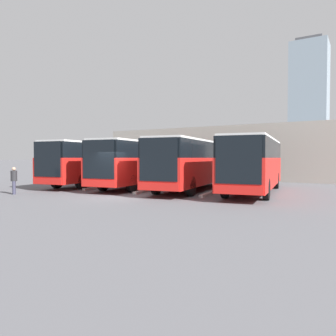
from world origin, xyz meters
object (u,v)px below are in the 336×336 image
bus_3 (97,162)px  pedestrian (14,180)px  bus_1 (192,162)px  bus_0 (254,163)px  bus_2 (141,162)px

bus_3 → pedestrian: bearing=84.2°
bus_1 → pedestrian: (7.90, 7.70, -0.98)m
bus_0 → bus_1: size_ratio=1.00×
bus_0 → pedestrian: bus_0 is taller
bus_1 → bus_3: bearing=-6.7°
bus_1 → bus_3: 8.24m
bus_2 → pedestrian: 8.63m
bus_0 → pedestrian: bearing=25.6°
bus_2 → pedestrian: bearing=55.4°
bus_0 → bus_1: 4.14m
bus_1 → pedestrian: bus_1 is taller
bus_0 → pedestrian: size_ratio=6.99×
pedestrian → bus_1: bearing=82.9°
bus_3 → pedestrian: bus_3 is taller
bus_2 → pedestrian: (3.78, 7.70, -0.98)m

